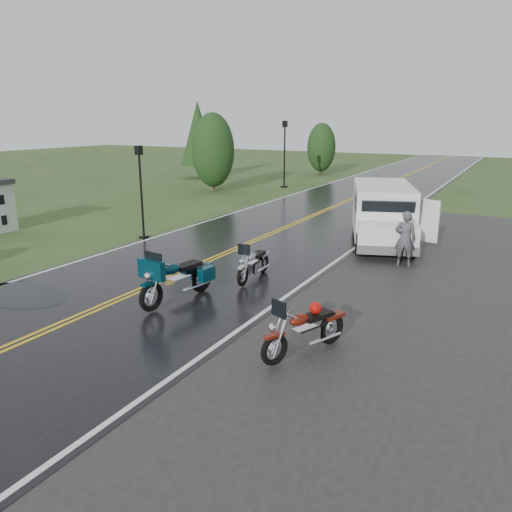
{
  "coord_description": "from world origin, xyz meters",
  "views": [
    {
      "loc": [
        9.13,
        -9.61,
        4.65
      ],
      "look_at": [
        2.8,
        2.0,
        1.0
      ],
      "focal_mm": 35.0,
      "sensor_mm": 36.0,
      "label": 1
    }
  ],
  "objects": [
    {
      "name": "motorcycle_teal",
      "position": [
        1.37,
        -0.74,
        0.75
      ],
      "size": [
        1.21,
        2.62,
        1.49
      ],
      "primitive_type": null,
      "rotation": [
        0.0,
        0.0,
        -0.12
      ],
      "color": "#052B38",
      "rests_on": "ground"
    },
    {
      "name": "van_white",
      "position": [
        4.22,
        6.95,
        1.14
      ],
      "size": [
        3.98,
        6.21,
        2.29
      ],
      "primitive_type": null,
      "rotation": [
        0.0,
        0.0,
        0.34
      ],
      "color": "white",
      "rests_on": "ground"
    },
    {
      "name": "motorcycle_silver",
      "position": [
        2.38,
        1.98,
        0.6
      ],
      "size": [
        0.9,
        2.07,
        1.19
      ],
      "primitive_type": null,
      "rotation": [
        0.0,
        0.0,
        0.08
      ],
      "color": "#A9AAB1",
      "rests_on": "ground"
    },
    {
      "name": "lamp_post_far_left",
      "position": [
        -5.89,
        22.04,
        2.29
      ],
      "size": [
        0.39,
        0.39,
        4.58
      ],
      "primitive_type": null,
      "color": "black",
      "rests_on": "ground"
    },
    {
      "name": "pine_left_far",
      "position": [
        -14.33,
        23.81,
        2.95
      ],
      "size": [
        2.83,
        2.83,
        5.89
      ],
      "primitive_type": null,
      "color": "#1E3D19",
      "rests_on": "ground"
    },
    {
      "name": "tree_left_mid",
      "position": [
        -9.06,
        17.94,
        2.16
      ],
      "size": [
        2.77,
        2.77,
        4.32
      ],
      "primitive_type": null,
      "color": "#1E3D19",
      "rests_on": "ground"
    },
    {
      "name": "road",
      "position": [
        0.0,
        10.0,
        0.02
      ],
      "size": [
        8.0,
        100.0,
        0.04
      ],
      "primitive_type": "cube",
      "color": "black",
      "rests_on": "ground"
    },
    {
      "name": "tree_left_far",
      "position": [
        -6.72,
        31.04,
        1.85
      ],
      "size": [
        2.41,
        2.41,
        3.7
      ],
      "primitive_type": null,
      "color": "#1E3D19",
      "rests_on": "ground"
    },
    {
      "name": "ground",
      "position": [
        0.0,
        0.0,
        0.0
      ],
      "size": [
        120.0,
        120.0,
        0.0
      ],
      "primitive_type": "plane",
      "color": "#2D471E",
      "rests_on": "ground"
    },
    {
      "name": "motorcycle_red",
      "position": [
        5.27,
        -1.79,
        0.64
      ],
      "size": [
        1.56,
        2.31,
        1.28
      ],
      "primitive_type": null,
      "rotation": [
        0.0,
        0.0,
        -0.39
      ],
      "color": "#62160B",
      "rests_on": "ground"
    },
    {
      "name": "person_at_van",
      "position": [
        5.88,
        6.32,
        0.91
      ],
      "size": [
        0.74,
        0.56,
        1.81
      ],
      "primitive_type": "imported",
      "rotation": [
        0.0,
        0.0,
        3.36
      ],
      "color": "#4A494E",
      "rests_on": "ground"
    },
    {
      "name": "lamp_post_near_left",
      "position": [
        -4.21,
        5.41,
        1.85
      ],
      "size": [
        0.32,
        0.32,
        3.7
      ],
      "primitive_type": null,
      "color": "black",
      "rests_on": "ground"
    }
  ]
}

